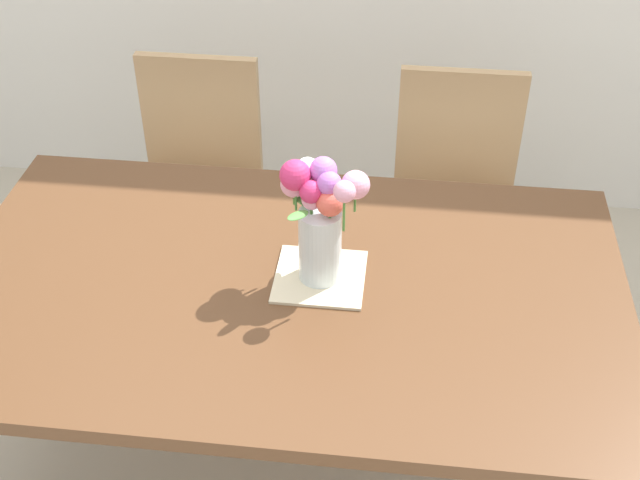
{
  "coord_description": "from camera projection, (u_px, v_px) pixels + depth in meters",
  "views": [
    {
      "loc": [
        0.27,
        -1.56,
        2.11
      ],
      "look_at": [
        0.08,
        0.03,
        0.88
      ],
      "focal_mm": 46.9,
      "sensor_mm": 36.0,
      "label": 1
    }
  ],
  "objects": [
    {
      "name": "chair_right",
      "position": [
        455.0,
        186.0,
        2.85
      ],
      "size": [
        0.42,
        0.42,
        0.9
      ],
      "rotation": [
        0.0,
        0.0,
        3.14
      ],
      "color": "tan",
      "rests_on": "ground_plane"
    },
    {
      "name": "placemat",
      "position": [
        320.0,
        277.0,
        2.09
      ],
      "size": [
        0.22,
        0.22,
        0.01
      ],
      "primitive_type": "cube",
      "color": "beige",
      "rests_on": "dining_table"
    },
    {
      "name": "dining_table",
      "position": [
        287.0,
        308.0,
        2.13
      ],
      "size": [
        1.7,
        1.02,
        0.76
      ],
      "color": "brown",
      "rests_on": "ground_plane"
    },
    {
      "name": "ground_plane",
      "position": [
        292.0,
        472.0,
        2.54
      ],
      "size": [
        12.0,
        12.0,
        0.0
      ],
      "primitive_type": "plane",
      "color": "#B7AD99"
    },
    {
      "name": "flower_vase",
      "position": [
        320.0,
        213.0,
        1.99
      ],
      "size": [
        0.21,
        0.22,
        0.32
      ],
      "color": "silver",
      "rests_on": "placemat"
    },
    {
      "name": "chair_left",
      "position": [
        197.0,
        169.0,
        2.94
      ],
      "size": [
        0.42,
        0.42,
        0.9
      ],
      "rotation": [
        0.0,
        0.0,
        3.14
      ],
      "color": "tan",
      "rests_on": "ground_plane"
    }
  ]
}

